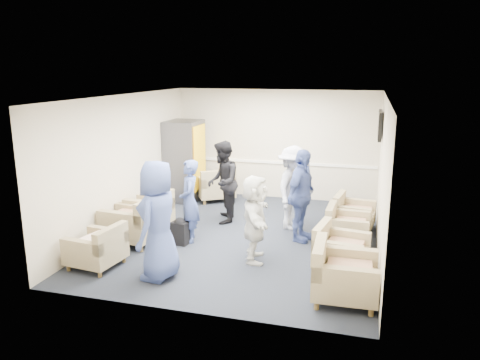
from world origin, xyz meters
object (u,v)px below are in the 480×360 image
(person_front_left, at_px, (158,221))
(person_front_right, at_px, (255,218))
(vending_machine, at_px, (185,161))
(armchair_corner, at_px, (215,187))
(person_mid_left, at_px, (189,201))
(armchair_right_midfar, at_px, (345,228))
(armchair_right_far, at_px, (352,215))
(armchair_left_near, at_px, (98,249))
(person_back_right, at_px, (292,188))
(armchair_left_far, at_px, (149,214))
(armchair_right_near, at_px, (341,276))
(armchair_right_midnear, at_px, (338,251))
(person_back_left, at_px, (223,182))
(person_mid_right, at_px, (301,196))
(armchair_left_mid, at_px, (137,223))

(person_front_left, xyz_separation_m, person_front_right, (1.27, 1.05, -0.19))
(person_front_left, height_order, person_front_right, person_front_left)
(vending_machine, relative_size, person_front_left, 1.05)
(armchair_corner, relative_size, person_mid_left, 0.77)
(armchair_right_midfar, height_order, armchair_right_far, armchair_right_midfar)
(armchair_left_near, bearing_deg, person_back_right, 142.26)
(armchair_left_far, bearing_deg, person_back_right, 116.07)
(armchair_right_near, xyz_separation_m, armchair_right_midfar, (-0.07, 2.26, -0.05))
(armchair_right_midnear, xyz_separation_m, armchair_right_far, (0.13, 2.07, -0.01))
(person_mid_left, height_order, person_back_left, person_back_left)
(armchair_right_near, bearing_deg, person_mid_right, 20.54)
(armchair_left_near, distance_m, person_front_left, 1.30)
(armchair_left_mid, distance_m, armchair_right_near, 4.04)
(person_front_right, bearing_deg, armchair_right_midfar, -61.92)
(armchair_left_far, bearing_deg, person_front_left, 38.45)
(armchair_right_near, bearing_deg, person_front_left, 88.61)
(armchair_right_midfar, xyz_separation_m, person_back_left, (-2.58, 0.61, 0.56))
(vending_machine, bearing_deg, armchair_left_near, -87.83)
(armchair_left_mid, distance_m, armchair_corner, 3.16)
(armchair_left_near, bearing_deg, armchair_left_far, -172.57)
(vending_machine, bearing_deg, person_back_left, -44.93)
(armchair_left_far, height_order, person_mid_right, person_mid_right)
(armchair_left_mid, bearing_deg, armchair_corner, 176.34)
(person_front_left, distance_m, person_front_right, 1.66)
(armchair_left_mid, relative_size, armchair_right_midfar, 1.30)
(armchair_left_far, bearing_deg, vending_machine, -168.56)
(vending_machine, relative_size, person_back_right, 1.15)
(vending_machine, relative_size, person_back_left, 1.13)
(armchair_left_far, height_order, armchair_right_midnear, armchair_left_far)
(vending_machine, height_order, person_front_left, vending_machine)
(armchair_left_near, xyz_separation_m, person_front_left, (1.14, -0.08, 0.63))
(person_mid_left, bearing_deg, armchair_right_far, 96.68)
(armchair_right_midnear, xyz_separation_m, vending_machine, (-3.95, 3.24, 0.67))
(person_back_left, bearing_deg, person_front_right, 19.37)
(armchair_corner, distance_m, person_mid_right, 3.31)
(armchair_left_near, relative_size, person_back_left, 0.50)
(armchair_left_mid, relative_size, person_back_left, 0.60)
(armchair_left_mid, distance_m, person_mid_right, 3.12)
(armchair_left_near, height_order, vending_machine, vending_machine)
(armchair_right_midnear, bearing_deg, armchair_right_near, -164.96)
(armchair_left_far, bearing_deg, armchair_right_near, 71.55)
(armchair_right_midfar, distance_m, armchair_corner, 3.89)
(person_back_left, distance_m, person_back_right, 1.48)
(armchair_left_mid, distance_m, person_mid_left, 1.07)
(armchair_right_near, xyz_separation_m, person_front_left, (-2.77, -0.00, 0.58))
(armchair_right_midfar, bearing_deg, person_front_left, 132.25)
(person_mid_left, xyz_separation_m, person_back_left, (0.26, 1.25, 0.09))
(armchair_left_far, bearing_deg, armchair_right_far, 114.57)
(armchair_left_far, distance_m, person_mid_left, 1.15)
(armchair_left_mid, height_order, armchair_right_far, armchair_left_mid)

